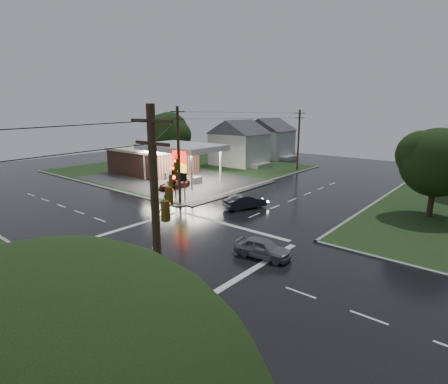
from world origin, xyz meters
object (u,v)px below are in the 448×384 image
Objects in this scene: utility_pole_n at (298,139)px; tree_ne_near at (438,163)px; gas_station at (157,159)px; house_far at (269,138)px; utility_pole_se at (157,244)px; car_crossing at (263,248)px; car_north at (245,202)px; car_pump at (175,184)px; tree_nw_behind at (170,131)px; utility_pole_nw at (179,154)px; house_near at (239,142)px; pylon_sign at (179,167)px.

utility_pole_n is 1.17× the size of tree_ne_near.
gas_station is 2.50× the size of utility_pole_n.
utility_pole_se is at bearing -61.32° from house_far.
car_crossing is (28.32, -45.13, -3.67)m from house_far.
tree_ne_near is at bearing -126.16° from car_north.
gas_station reaches higher than car_pump.
tree_nw_behind is 36.50m from car_north.
utility_pole_se reaches higher than gas_station.
utility_pole_se reaches higher than car_north.
utility_pole_se is (19.00, -19.00, 0.00)m from utility_pole_nw.
car_pump is at bearing -103.53° from utility_pole_n.
utility_pole_n is at bearing 9.91° from house_near.
house_near is 23.02m from car_pump.
tree_ne_near is 1.86× the size of car_pump.
pylon_sign is 27.23m from tree_ne_near.
tree_nw_behind is at bearing 139.90° from utility_pole_nw.
house_near reaches higher than car_crossing.
pylon_sign is at bearing 135.00° from utility_pole_nw.
house_far is (3.73, 28.30, 1.86)m from gas_station.
car_north is 0.98× the size of car_pump.
car_pump is at bearing -164.80° from tree_ne_near.
car_north is (-16.42, -9.52, -4.78)m from tree_ne_near.
tree_nw_behind is 25.11m from car_pump.
car_crossing is (16.87, -7.63, -3.28)m from pylon_sign.
car_crossing is (15.87, -35.13, -4.73)m from utility_pole_n.
tree_nw_behind is at bearing 138.14° from car_pump.
gas_station is 5.53× the size of car_north.
utility_pole_se is 1.00× the size of house_far.
utility_pole_nw is 2.27× the size of car_pump.
pylon_sign is 2.22m from utility_pole_nw.
utility_pole_nw reaches higher than house_near.
pylon_sign is at bearing 37.26° from car_north.
car_crossing is at bearing -34.00° from tree_nw_behind.
utility_pole_n is 26.94m from car_north.
car_crossing is at bearing -27.71° from gas_station.
pylon_sign is 28.34m from utility_pole_se.
utility_pole_nw is at bearing -45.00° from pylon_sign.
utility_pole_se is 34.51m from car_pump.
car_crossing is at bearing -50.49° from house_near.
house_near is (4.73, 16.30, 1.86)m from gas_station.
house_near is at bearing 73.83° from gas_station.
tree_ne_near is 19.57m from car_north.
utility_pole_se reaches higher than house_far.
gas_station is 12.00m from car_pump.
car_pump is (10.40, -5.70, -1.85)m from gas_station.
utility_pole_n is (0.00, 28.50, -0.25)m from utility_pole_nw.
utility_pole_nw is 1.22× the size of tree_ne_near.
gas_station is 6.09× the size of car_crossing.
house_near is at bearing 31.10° from car_crossing.
tree_ne_near is (39.82, 2.29, 3.01)m from gas_station.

